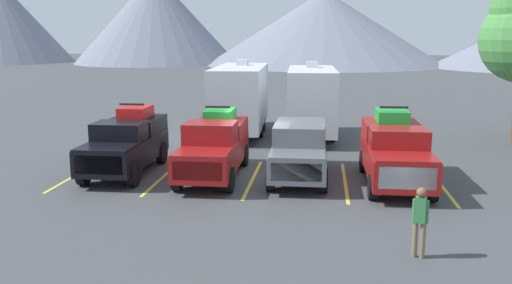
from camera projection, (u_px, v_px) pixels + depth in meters
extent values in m
plane|color=#3F4244|center=(256.00, 173.00, 21.26)|extent=(240.00, 240.00, 0.00)
cube|color=black|center=(125.00, 150.00, 21.01)|extent=(2.03, 5.30, 0.93)
cube|color=black|center=(106.00, 148.00, 19.05)|extent=(1.92, 1.50, 0.08)
cube|color=black|center=(120.00, 132.00, 20.38)|extent=(1.88, 1.39, 0.70)
cube|color=slate|center=(114.00, 133.00, 19.84)|extent=(1.75, 0.22, 0.52)
cube|color=black|center=(136.00, 125.00, 22.25)|extent=(1.96, 2.45, 0.59)
cube|color=silver|center=(98.00, 165.00, 18.45)|extent=(1.68, 0.08, 0.65)
cylinder|color=black|center=(133.00, 174.00, 19.25)|extent=(0.29, 0.90, 0.90)
cylinder|color=black|center=(84.00, 173.00, 19.44)|extent=(0.29, 0.90, 0.90)
cylinder|color=black|center=(162.00, 153.00, 22.75)|extent=(0.29, 0.90, 0.90)
cylinder|color=black|center=(119.00, 152.00, 22.95)|extent=(0.29, 0.90, 0.90)
cube|color=red|center=(136.00, 112.00, 22.15)|extent=(1.10, 1.57, 0.45)
cylinder|color=black|center=(142.00, 114.00, 21.58)|extent=(0.18, 0.44, 0.44)
cylinder|color=black|center=(120.00, 114.00, 21.68)|extent=(0.18, 0.44, 0.44)
cylinder|color=black|center=(150.00, 111.00, 22.62)|extent=(0.18, 0.44, 0.44)
cylinder|color=black|center=(129.00, 110.00, 22.72)|extent=(0.18, 0.44, 0.44)
cube|color=black|center=(132.00, 104.00, 21.65)|extent=(0.99, 0.09, 0.08)
cube|color=maroon|center=(213.00, 154.00, 20.44)|extent=(2.00, 5.68, 0.91)
cube|color=maroon|center=(202.00, 153.00, 18.35)|extent=(1.88, 1.60, 0.08)
cube|color=maroon|center=(210.00, 134.00, 19.77)|extent=(1.84, 1.49, 0.82)
cube|color=slate|center=(207.00, 135.00, 19.19)|extent=(1.72, 0.25, 0.60)
cube|color=maroon|center=(220.00, 127.00, 21.78)|extent=(1.93, 2.62, 0.57)
cube|color=silver|center=(197.00, 171.00, 17.70)|extent=(1.66, 0.08, 0.63)
cylinder|color=black|center=(229.00, 180.00, 18.55)|extent=(0.29, 0.89, 0.89)
cylinder|color=black|center=(177.00, 178.00, 18.75)|extent=(0.29, 0.89, 0.89)
cylinder|color=black|center=(244.00, 155.00, 22.30)|extent=(0.29, 0.89, 0.89)
cylinder|color=black|center=(201.00, 154.00, 22.50)|extent=(0.29, 0.89, 0.89)
cube|color=green|center=(220.00, 115.00, 21.68)|extent=(1.09, 1.68, 0.45)
cylinder|color=black|center=(229.00, 117.00, 21.08)|extent=(0.18, 0.44, 0.44)
cylinder|color=black|center=(206.00, 117.00, 21.17)|extent=(0.18, 0.44, 0.44)
cylinder|color=black|center=(233.00, 113.00, 22.20)|extent=(0.18, 0.44, 0.44)
cylinder|color=black|center=(212.00, 113.00, 22.29)|extent=(0.18, 0.44, 0.44)
cube|color=black|center=(218.00, 107.00, 21.15)|extent=(0.97, 0.09, 0.08)
cube|color=#595B60|center=(299.00, 156.00, 20.32)|extent=(2.00, 5.37, 0.86)
cube|color=#595B60|center=(297.00, 155.00, 18.35)|extent=(1.89, 1.52, 0.08)
cube|color=#595B60|center=(299.00, 137.00, 19.69)|extent=(1.85, 1.41, 0.77)
cube|color=slate|center=(298.00, 138.00, 19.14)|extent=(1.72, 0.24, 0.57)
cube|color=#595B60|center=(301.00, 129.00, 21.58)|extent=(1.93, 2.48, 0.63)
cube|color=silver|center=(296.00, 172.00, 17.73)|extent=(1.66, 0.08, 0.60)
cylinder|color=black|center=(324.00, 181.00, 18.53)|extent=(0.29, 0.85, 0.85)
cylinder|color=black|center=(271.00, 179.00, 18.73)|extent=(0.29, 0.85, 0.85)
cylinder|color=black|center=(323.00, 157.00, 22.08)|extent=(0.29, 0.85, 0.85)
cylinder|color=black|center=(278.00, 156.00, 22.27)|extent=(0.29, 0.85, 0.85)
cube|color=maroon|center=(395.00, 160.00, 19.38)|extent=(2.10, 5.46, 1.00)
cube|color=maroon|center=(405.00, 157.00, 17.36)|extent=(1.98, 1.54, 0.08)
cube|color=maroon|center=(399.00, 139.00, 18.73)|extent=(1.94, 1.43, 0.72)
cube|color=slate|center=(401.00, 141.00, 18.17)|extent=(1.81, 0.22, 0.53)
cube|color=maroon|center=(391.00, 130.00, 20.65)|extent=(2.03, 2.52, 0.65)
cube|color=silver|center=(408.00, 178.00, 16.75)|extent=(1.75, 0.08, 0.70)
cylinder|color=black|center=(433.00, 189.00, 17.57)|extent=(0.29, 0.83, 0.83)
cylinder|color=black|center=(373.00, 187.00, 17.77)|extent=(0.29, 0.83, 0.83)
cylinder|color=black|center=(413.00, 162.00, 21.18)|extent=(0.29, 0.83, 0.83)
cylinder|color=black|center=(364.00, 161.00, 21.38)|extent=(0.29, 0.83, 0.83)
cube|color=green|center=(392.00, 116.00, 20.54)|extent=(1.14, 1.61, 0.45)
cylinder|color=black|center=(407.00, 118.00, 19.96)|extent=(0.18, 0.44, 0.44)
cylinder|color=black|center=(381.00, 118.00, 20.06)|extent=(0.18, 0.44, 0.44)
cylinder|color=black|center=(402.00, 114.00, 21.03)|extent=(0.18, 0.44, 0.44)
cylinder|color=black|center=(378.00, 114.00, 21.13)|extent=(0.18, 0.44, 0.44)
cube|color=black|center=(394.00, 107.00, 20.03)|extent=(1.03, 0.09, 0.08)
cube|color=gold|center=(79.00, 173.00, 21.17)|extent=(0.12, 5.50, 0.01)
cube|color=gold|center=(164.00, 176.00, 20.78)|extent=(0.12, 5.50, 0.01)
cube|color=gold|center=(253.00, 179.00, 20.38)|extent=(0.12, 5.50, 0.01)
cube|color=gold|center=(345.00, 182.00, 19.98)|extent=(0.12, 5.50, 0.01)
cube|color=gold|center=(441.00, 185.00, 19.58)|extent=(0.12, 5.50, 0.01)
cube|color=silver|center=(240.00, 96.00, 29.03)|extent=(2.80, 7.61, 3.08)
cube|color=#595960|center=(217.00, 93.00, 29.10)|extent=(0.30, 7.21, 0.24)
cube|color=silver|center=(242.00, 62.00, 29.81)|extent=(0.63, 0.72, 0.30)
cube|color=#333333|center=(230.00, 144.00, 25.12)|extent=(0.17, 1.20, 0.12)
cylinder|color=black|center=(261.00, 130.00, 28.39)|extent=(0.25, 0.77, 0.76)
cylinder|color=black|center=(217.00, 130.00, 28.57)|extent=(0.25, 0.77, 0.76)
cylinder|color=black|center=(263.00, 125.00, 30.15)|extent=(0.25, 0.77, 0.76)
cylinder|color=black|center=(222.00, 124.00, 30.34)|extent=(0.25, 0.77, 0.76)
cube|color=silver|center=(312.00, 99.00, 27.77)|extent=(2.59, 6.36, 3.04)
cube|color=brown|center=(288.00, 96.00, 27.83)|extent=(0.26, 6.01, 0.24)
cube|color=silver|center=(312.00, 65.00, 28.36)|extent=(0.63, 0.72, 0.30)
cube|color=#333333|center=(312.00, 147.00, 24.45)|extent=(0.17, 1.20, 0.12)
cylinder|color=black|center=(333.00, 134.00, 27.27)|extent=(0.25, 0.77, 0.76)
cylinder|color=black|center=(290.00, 134.00, 27.44)|extent=(0.25, 0.77, 0.76)
cylinder|color=black|center=(331.00, 129.00, 28.74)|extent=(0.25, 0.77, 0.76)
cylinder|color=black|center=(290.00, 128.00, 28.91)|extent=(0.25, 0.77, 0.76)
cylinder|color=#726047|center=(415.00, 239.00, 13.18)|extent=(0.13, 0.13, 0.88)
cylinder|color=#726047|center=(423.00, 241.00, 13.12)|extent=(0.13, 0.13, 0.88)
cube|color=#33723F|center=(421.00, 210.00, 13.00)|extent=(0.30, 0.26, 0.63)
sphere|color=brown|center=(422.00, 192.00, 12.92)|extent=(0.24, 0.24, 0.24)
cylinder|color=#33723F|center=(414.00, 210.00, 13.06)|extent=(0.10, 0.10, 0.56)
cylinder|color=#33723F|center=(427.00, 212.00, 12.96)|extent=(0.10, 0.10, 0.56)
cone|color=slate|center=(156.00, 18.00, 98.48)|extent=(29.24, 29.24, 15.90)
cone|color=slate|center=(324.00, 28.00, 93.83)|extent=(40.71, 40.71, 12.46)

